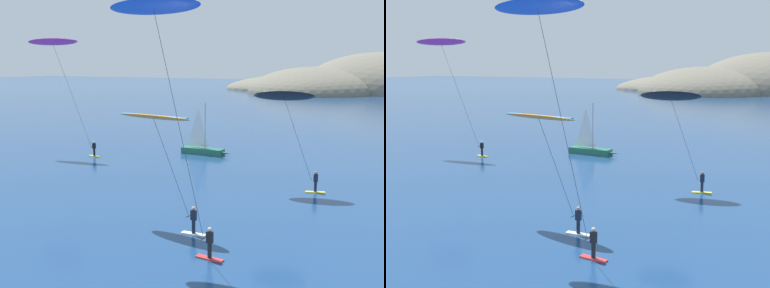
# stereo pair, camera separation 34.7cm
# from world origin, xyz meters

# --- Properties ---
(headland_island) EXTENTS (89.62, 69.98, 28.59)m
(headland_island) POSITION_xyz_m (-13.66, 176.26, 0.00)
(headland_island) COLOR #6B6656
(headland_island) RESTS_ON ground
(sailboat_near) EXTENTS (5.91, 1.56, 5.70)m
(sailboat_near) POSITION_xyz_m (0.76, 41.18, 0.64)
(sailboat_near) COLOR #23664C
(sailboat_near) RESTS_ON ground
(kitesurfer_blue) EXTENTS (6.65, 1.56, 13.17)m
(kitesurfer_blue) POSITION_xyz_m (12.18, 15.70, 11.76)
(kitesurfer_blue) COLOR red
(kitesurfer_blue) RESTS_ON ground
(kitesurfer_magenta) EXTENTS (8.72, 2.18, 12.71)m
(kitesurfer_magenta) POSITION_xyz_m (-13.31, 33.20, 11.38)
(kitesurfer_magenta) COLOR yellow
(kitesurfer_magenta) RESTS_ON ground
(kitesurfer_orange) EXTENTS (6.57, 1.80, 7.00)m
(kitesurfer_orange) POSITION_xyz_m (9.85, 18.86, 6.20)
(kitesurfer_orange) COLOR silver
(kitesurfer_orange) RESTS_ON ground
(kitesurfer_black) EXTENTS (5.75, 2.69, 7.97)m
(kitesurfer_black) POSITION_xyz_m (13.66, 30.82, 6.94)
(kitesurfer_black) COLOR yellow
(kitesurfer_black) RESTS_ON ground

